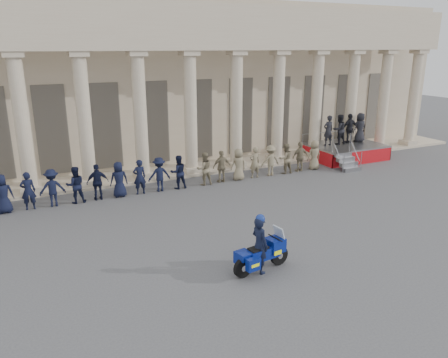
# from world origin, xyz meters

# --- Properties ---
(ground) EXTENTS (90.00, 90.00, 0.00)m
(ground) POSITION_xyz_m (0.00, 0.00, 0.00)
(ground) COLOR #464649
(ground) RESTS_ON ground
(building) EXTENTS (40.00, 12.50, 9.00)m
(building) POSITION_xyz_m (-0.00, 14.74, 4.52)
(building) COLOR tan
(building) RESTS_ON ground
(officer_rank) EXTENTS (19.72, 0.61, 1.61)m
(officer_rank) POSITION_xyz_m (-1.78, 6.09, 0.81)
(officer_rank) COLOR black
(officer_rank) RESTS_ON ground
(reviewing_stand) EXTENTS (4.31, 4.12, 2.65)m
(reviewing_stand) POSITION_xyz_m (10.91, 7.29, 1.36)
(reviewing_stand) COLOR gray
(reviewing_stand) RESTS_ON ground
(motorcycle) EXTENTS (2.00, 0.91, 1.29)m
(motorcycle) POSITION_xyz_m (-0.56, -2.52, 0.56)
(motorcycle) COLOR black
(motorcycle) RESTS_ON ground
(rider) EXTENTS (0.51, 0.70, 1.84)m
(rider) POSITION_xyz_m (-0.67, -2.54, 0.91)
(rider) COLOR black
(rider) RESTS_ON ground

